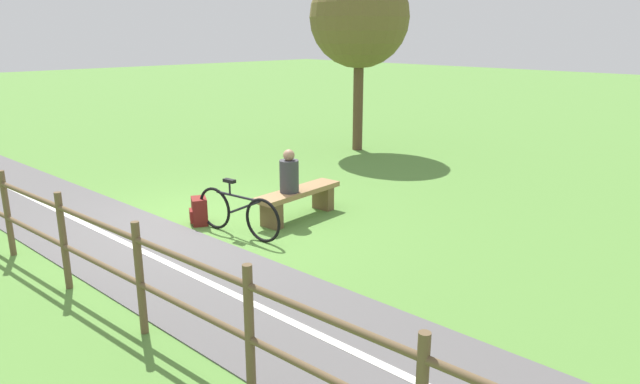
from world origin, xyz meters
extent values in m
plane|color=#548438|center=(0.00, 0.00, 0.00)|extent=(80.00, 80.00, 0.00)
cube|color=#565454|center=(1.05, 4.00, 0.01)|extent=(3.60, 36.05, 0.02)
cube|color=silver|center=(1.05, 4.00, 0.02)|extent=(1.55, 31.97, 0.00)
cube|color=#937047|center=(-1.33, 0.79, 0.43)|extent=(1.67, 0.55, 0.08)
cube|color=brown|center=(-1.95, 0.73, 0.20)|extent=(0.19, 0.37, 0.39)
cube|color=brown|center=(-0.72, 0.85, 0.20)|extent=(0.19, 0.37, 0.39)
cylinder|color=#38383D|center=(-1.12, 0.81, 0.73)|extent=(0.33, 0.33, 0.51)
sphere|color=#9E755B|center=(-1.12, 0.81, 1.07)|extent=(0.18, 0.18, 0.18)
torus|color=black|center=(-0.22, 1.26, 0.32)|extent=(0.14, 0.65, 0.65)
torus|color=black|center=(-0.07, 0.29, 0.32)|extent=(0.14, 0.65, 0.65)
cylinder|color=black|center=(-0.14, 0.77, 0.60)|extent=(0.16, 0.83, 0.04)
cylinder|color=black|center=(-0.16, 0.92, 0.46)|extent=(0.13, 0.60, 0.30)
cylinder|color=black|center=(-0.12, 0.63, 0.70)|extent=(0.03, 0.03, 0.20)
cube|color=black|center=(-0.12, 0.63, 0.81)|extent=(0.11, 0.21, 0.05)
cube|color=maroon|center=(-0.02, -0.06, 0.21)|extent=(0.36, 0.40, 0.42)
cube|color=maroon|center=(0.10, -0.12, 0.15)|extent=(0.15, 0.23, 0.19)
cylinder|color=brown|center=(2.49, -0.73, 0.58)|extent=(0.08, 0.08, 1.17)
cylinder|color=brown|center=(2.37, 0.84, 0.58)|extent=(0.08, 0.08, 1.17)
cylinder|color=brown|center=(2.25, 2.41, 0.58)|extent=(0.08, 0.08, 1.17)
cylinder|color=brown|center=(2.12, 3.98, 0.58)|extent=(0.08, 0.08, 1.17)
cylinder|color=brown|center=(2.25, 2.41, 0.99)|extent=(0.80, 9.43, 0.06)
cylinder|color=brown|center=(2.25, 2.41, 0.53)|extent=(0.80, 9.43, 0.06)
cylinder|color=brown|center=(-6.15, -2.24, 1.32)|extent=(0.25, 0.25, 2.64)
sphere|color=brown|center=(-6.15, -2.24, 3.24)|extent=(2.42, 2.42, 2.42)
camera|label=1|loc=(4.58, 7.28, 2.90)|focal=31.97mm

